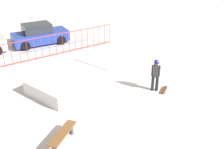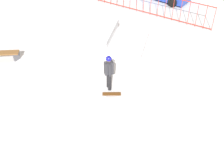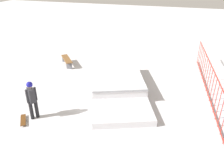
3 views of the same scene
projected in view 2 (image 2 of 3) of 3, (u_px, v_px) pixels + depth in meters
name	position (u px, v px, depth m)	size (l,w,h in m)	color
ground_plane	(76.00, 48.00, 15.58)	(60.00, 60.00, 0.00)	silver
skate_ramp	(90.00, 35.00, 16.08)	(5.97, 4.36, 0.74)	silver
skater	(109.00, 70.00, 12.39)	(0.41, 0.44, 1.73)	black
skateboard	(112.00, 94.00, 12.59)	(0.76, 0.63, 0.09)	#593314
park_bench	(3.00, 54.00, 14.48)	(1.48, 1.33, 0.48)	brown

